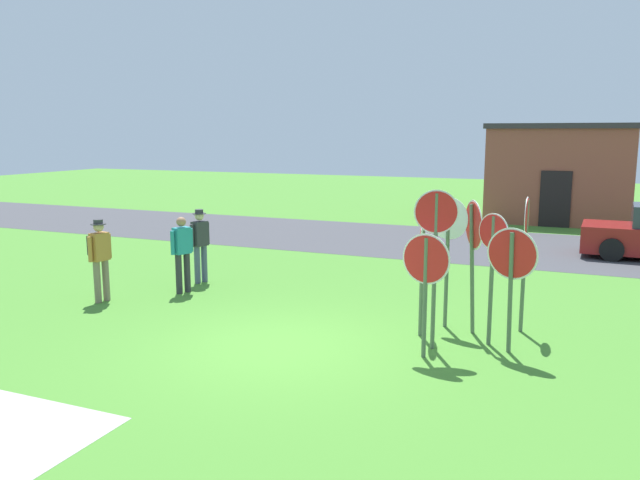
{
  "coord_description": "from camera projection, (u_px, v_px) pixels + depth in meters",
  "views": [
    {
      "loc": [
        4.5,
        -8.93,
        3.5
      ],
      "look_at": [
        -0.53,
        2.94,
        1.3
      ],
      "focal_mm": 35.45,
      "sensor_mm": 36.0,
      "label": 1
    }
  ],
  "objects": [
    {
      "name": "stop_sign_nearest",
      "position": [
        492.0,
        258.0,
        10.32
      ],
      "size": [
        0.52,
        0.34,
        2.21
      ],
      "color": "#51664C",
      "rests_on": "ground"
    },
    {
      "name": "street_asphalt",
      "position": [
        432.0,
        242.0,
        20.45
      ],
      "size": [
        60.0,
        6.4,
        0.01
      ],
      "primitive_type": "cube",
      "color": "#424247",
      "rests_on": "ground"
    },
    {
      "name": "stop_sign_center_cluster",
      "position": [
        422.0,
        254.0,
        10.79
      ],
      "size": [
        0.16,
        0.87,
        2.12
      ],
      "color": "#51664C",
      "rests_on": "ground"
    },
    {
      "name": "person_in_dark_shirt",
      "position": [
        99.0,
        254.0,
        13.09
      ],
      "size": [
        0.41,
        0.56,
        1.74
      ],
      "color": "#7A6B56",
      "rests_on": "ground"
    },
    {
      "name": "stop_sign_low_front",
      "position": [
        448.0,
        239.0,
        11.27
      ],
      "size": [
        0.73,
        0.23,
        2.38
      ],
      "color": "#51664C",
      "rests_on": "ground"
    },
    {
      "name": "stop_sign_leaning_left",
      "position": [
        426.0,
        274.0,
        9.74
      ],
      "size": [
        0.78,
        0.17,
        1.98
      ],
      "color": "#51664C",
      "rests_on": "ground"
    },
    {
      "name": "person_with_sunhat",
      "position": [
        182.0,
        250.0,
        13.82
      ],
      "size": [
        0.33,
        0.54,
        1.69
      ],
      "color": "#2D2D33",
      "rests_on": "ground"
    },
    {
      "name": "person_near_signs",
      "position": [
        200.0,
        241.0,
        14.77
      ],
      "size": [
        0.32,
        0.56,
        1.74
      ],
      "color": "#4C5670",
      "rests_on": "ground"
    },
    {
      "name": "stop_sign_far_back",
      "position": [
        525.0,
        242.0,
        10.98
      ],
      "size": [
        0.07,
        0.67,
        2.41
      ],
      "color": "#51664C",
      "rests_on": "ground"
    },
    {
      "name": "ground_plane",
      "position": [
        280.0,
        347.0,
        10.43
      ],
      "size": [
        80.0,
        80.0,
        0.0
      ],
      "primitive_type": "plane",
      "color": "#47842D"
    },
    {
      "name": "stop_sign_rear_right",
      "position": [
        473.0,
        242.0,
        10.89
      ],
      "size": [
        0.46,
        0.79,
        2.37
      ],
      "color": "#51664C",
      "rests_on": "ground"
    },
    {
      "name": "building_background",
      "position": [
        559.0,
        172.0,
        25.43
      ],
      "size": [
        5.46,
        4.81,
        3.84
      ],
      "color": "brown",
      "rests_on": "ground"
    },
    {
      "name": "stop_sign_leaning_right",
      "position": [
        435.0,
        242.0,
        10.09
      ],
      "size": [
        0.69,
        0.19,
        2.61
      ],
      "color": "#51664C",
      "rests_on": "ground"
    },
    {
      "name": "stop_sign_tallest",
      "position": [
        511.0,
        268.0,
        9.92
      ],
      "size": [
        0.81,
        0.28,
        2.04
      ],
      "color": "#51664C",
      "rests_on": "ground"
    }
  ]
}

